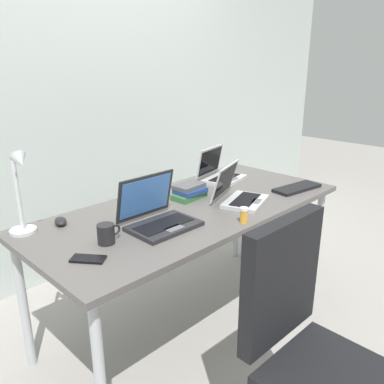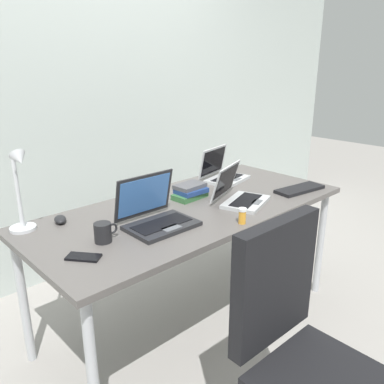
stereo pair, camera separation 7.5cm
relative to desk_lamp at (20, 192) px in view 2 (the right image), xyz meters
name	(u,v)px [view 2 (the right image)]	position (x,y,z in m)	size (l,w,h in m)	color
ground_plane	(192,320)	(0.80, -0.28, -0.94)	(12.00, 12.00, 0.00)	gray
wall_back	(84,90)	(0.80, 0.82, 0.36)	(6.00, 0.13, 2.60)	#B2BCB7
desk	(192,215)	(0.80, -0.28, -0.25)	(1.80, 0.80, 0.74)	#595451
desk_lamp	(20,192)	(0.00, 0.00, 0.00)	(0.12, 0.18, 0.40)	silver
laptop_near_lamp	(156,216)	(0.49, -0.35, -0.15)	(0.33, 0.28, 0.24)	#232326
laptop_near_mouse	(240,195)	(1.03, -0.42, -0.15)	(0.35, 0.34, 0.21)	#B7BABC
laptop_front_right	(223,174)	(1.29, -0.06, -0.15)	(0.33, 0.29, 0.21)	#B7BABC
external_keyboard	(300,189)	(1.46, -0.53, -0.19)	(0.33, 0.12, 0.02)	black
computer_mouse	(60,219)	(0.17, 0.00, -0.18)	(0.06, 0.10, 0.03)	black
cell_phone	(84,257)	(0.07, -0.42, -0.19)	(0.06, 0.14, 0.01)	black
pill_bottle	(242,216)	(0.81, -0.62, -0.16)	(0.04, 0.04, 0.08)	gold
book_stack	(190,191)	(0.88, -0.17, -0.16)	(0.21, 0.14, 0.08)	#336638
coffee_mug	(103,232)	(0.21, -0.34, -0.15)	(0.11, 0.08, 0.09)	black
office_chair	(307,380)	(0.49, -1.21, -0.54)	(0.52, 0.54, 0.97)	black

